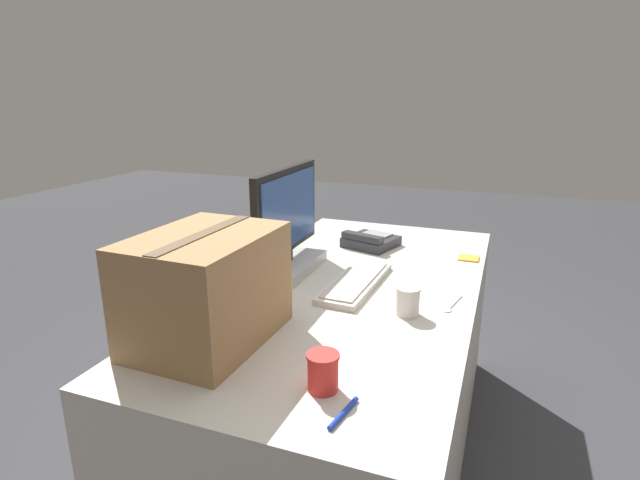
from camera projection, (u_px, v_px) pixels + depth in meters
The scene contains 11 objects.
ground_plane at pixel (348, 451), 2.06m from camera, with size 12.00×12.00×0.00m, color #38383D.
office_desk at pixel (349, 372), 1.95m from camera, with size 1.80×0.90×0.74m.
monitor at pixel (287, 230), 1.94m from camera, with size 0.52×0.21×0.41m.
keyboard at pixel (355, 282), 1.82m from camera, with size 0.46×0.17×0.03m.
desk_phone at pixel (370, 241), 2.29m from camera, with size 0.26×0.26×0.07m.
paper_cup_left at pixel (323, 372), 1.18m from camera, with size 0.08×0.08×0.09m.
paper_cup_right at pixel (408, 301), 1.58m from camera, with size 0.08×0.08×0.09m.
spoon at pixel (451, 307), 1.65m from camera, with size 0.16×0.05×0.00m.
cardboard_box at pixel (207, 288), 1.39m from camera, with size 0.44×0.33×0.32m.
pen_marker at pixel (343, 413), 1.09m from camera, with size 0.12×0.03×0.01m.
sticky_note_pad at pixel (469, 258), 2.12m from camera, with size 0.08×0.08×0.01m.
Camera 1 is at (-1.65, -0.50, 1.42)m, focal length 28.00 mm.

